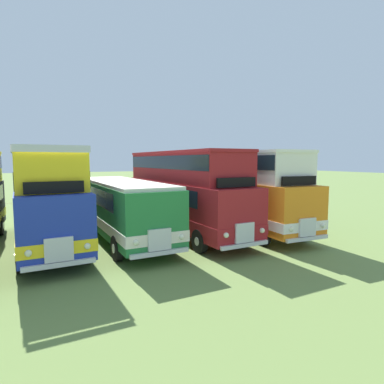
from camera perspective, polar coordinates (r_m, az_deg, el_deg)
ground_plane at (r=16.44m, az=-30.15°, el=-9.27°), size 200.00×200.00×0.00m
bus_fifth_in_row at (r=16.41m, az=-24.44°, el=-0.67°), size 3.04×10.21×4.52m
bus_sixth_in_row at (r=16.57m, az=-12.29°, el=-2.34°), size 2.99×10.01×2.99m
bus_seventh_in_row at (r=17.75m, az=-1.58°, el=0.66°), size 3.05×11.03×4.49m
bus_eighth_in_row at (r=18.99m, az=8.64°, el=0.91°), size 2.76×10.53×4.49m
rope_fence_line at (r=26.64m, az=-28.38°, el=-2.22°), size 30.24×0.08×1.05m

